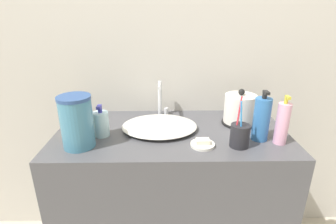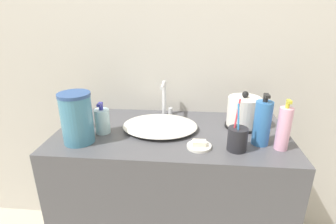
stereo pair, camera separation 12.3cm
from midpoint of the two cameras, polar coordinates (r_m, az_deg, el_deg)
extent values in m
cube|color=beige|center=(1.45, 4.45, 18.89)|extent=(6.00, 0.04, 2.60)
cube|color=#4C4C51|center=(1.49, 3.21, -18.49)|extent=(1.11, 0.56, 0.81)
ellipsoid|color=silver|center=(1.29, 1.00, -3.03)|extent=(0.37, 0.30, 0.04)
cylinder|color=silver|center=(1.44, 1.61, 3.00)|extent=(0.02, 0.02, 0.19)
cylinder|color=silver|center=(1.36, 1.49, 5.78)|extent=(0.02, 0.11, 0.02)
cylinder|color=silver|center=(1.47, 2.94, 0.11)|extent=(0.02, 0.02, 0.04)
cylinder|color=black|center=(1.39, 18.28, -2.90)|extent=(0.17, 0.17, 0.01)
cylinder|color=white|center=(1.36, 18.62, -0.14)|extent=(0.16, 0.16, 0.15)
sphere|color=black|center=(1.33, 19.08, 3.60)|extent=(0.03, 0.03, 0.03)
cylinder|color=#232328|center=(1.14, 17.90, -5.72)|extent=(0.08, 0.08, 0.10)
cylinder|color=#338CE0|center=(1.10, 18.22, -2.54)|extent=(0.02, 0.01, 0.17)
cylinder|color=#E5333F|center=(1.11, 17.69, -1.84)|extent=(0.03, 0.04, 0.18)
cylinder|color=#3370B7|center=(1.21, 22.61, -2.35)|extent=(0.07, 0.07, 0.20)
cylinder|color=black|center=(1.17, 23.36, 2.58)|extent=(0.02, 0.02, 0.02)
cube|color=black|center=(1.15, 23.66, 3.22)|extent=(0.02, 0.04, 0.01)
cylinder|color=#EAA8C6|center=(1.20, 26.60, -3.36)|extent=(0.06, 0.06, 0.18)
cylinder|color=gold|center=(1.17, 27.43, 1.30)|extent=(0.02, 0.02, 0.02)
cube|color=gold|center=(1.15, 27.74, 1.97)|extent=(0.01, 0.03, 0.01)
cylinder|color=silver|center=(1.26, -11.42, -2.04)|extent=(0.07, 0.07, 0.12)
cylinder|color=#333399|center=(1.23, -11.65, 0.96)|extent=(0.02, 0.02, 0.02)
cube|color=#333399|center=(1.22, -11.88, 1.55)|extent=(0.02, 0.04, 0.01)
cylinder|color=gold|center=(1.32, -17.58, -0.37)|extent=(0.04, 0.04, 0.16)
cylinder|color=gold|center=(1.29, -18.04, 3.53)|extent=(0.01, 0.01, 0.02)
cube|color=gold|center=(1.28, -18.26, 4.19)|extent=(0.01, 0.02, 0.01)
cylinder|color=silver|center=(1.14, 9.90, -7.45)|extent=(0.10, 0.10, 0.01)
cube|color=#EFE5C6|center=(1.13, 9.95, -6.74)|extent=(0.06, 0.04, 0.02)
cylinder|color=teal|center=(1.18, -16.42, -1.66)|extent=(0.13, 0.13, 0.21)
cylinder|color=#2D4C84|center=(1.14, -17.00, 3.58)|extent=(0.14, 0.14, 0.01)
camera|label=1|loc=(0.06, -87.14, 1.11)|focal=28.00mm
camera|label=2|loc=(0.06, 92.86, -1.11)|focal=28.00mm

